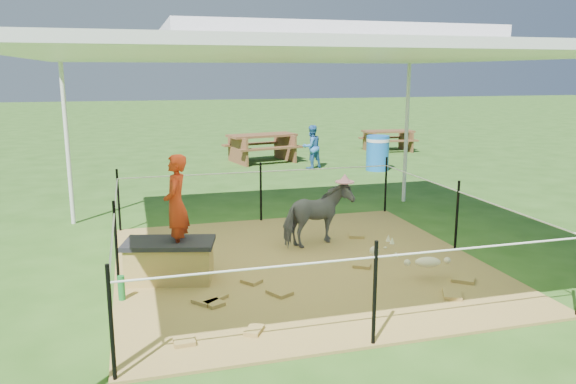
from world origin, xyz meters
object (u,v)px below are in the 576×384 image
object	(u,v)px
distant_person	(312,147)
foal	(428,260)
straw_bale	(170,263)
pony	(318,215)
trash_barrel	(378,153)
picnic_table_near	(262,148)
green_bottle	(121,288)
woman	(176,196)
picnic_table_far	(388,141)

from	to	relation	value
distant_person	foal	bearing A→B (deg)	64.00
straw_bale	distant_person	world-z (taller)	distant_person
straw_bale	pony	size ratio (longest dim) A/B	0.94
trash_barrel	distant_person	bearing A→B (deg)	154.03
pony	picnic_table_near	bearing A→B (deg)	-28.34
green_bottle	distant_person	bearing A→B (deg)	58.75
green_bottle	trash_barrel	world-z (taller)	trash_barrel
woman	green_bottle	xyz separation A→B (m)	(-0.65, -0.45, -0.88)
green_bottle	distant_person	xyz separation A→B (m)	(4.68, 7.70, 0.39)
straw_bale	picnic_table_far	bearing A→B (deg)	52.42
picnic_table_near	distant_person	xyz separation A→B (m)	(0.99, -1.38, 0.17)
straw_bale	picnic_table_far	size ratio (longest dim) A/B	0.62
picnic_table_near	picnic_table_far	world-z (taller)	picnic_table_near
straw_bale	pony	world-z (taller)	pony
green_bottle	pony	xyz separation A→B (m)	(2.67, 1.28, 0.30)
picnic_table_near	green_bottle	bearing A→B (deg)	-123.93
straw_bale	woman	xyz separation A→B (m)	(0.10, 0.00, 0.80)
green_bottle	picnic_table_far	world-z (taller)	picnic_table_far
picnic_table_far	distant_person	distance (m)	4.13
trash_barrel	distant_person	distance (m)	1.69
picnic_table_far	distant_person	bearing A→B (deg)	-139.63
woman	picnic_table_far	size ratio (longest dim) A/B	0.74
picnic_table_near	picnic_table_far	bearing A→B (deg)	1.77
trash_barrel	picnic_table_near	bearing A→B (deg)	139.76
pony	trash_barrel	size ratio (longest dim) A/B	1.17
green_bottle	distant_person	size ratio (longest dim) A/B	0.24
picnic_table_near	distant_person	size ratio (longest dim) A/B	1.66
picnic_table_near	woman	bearing A→B (deg)	-121.21
distant_person	trash_barrel	bearing A→B (deg)	136.39
green_bottle	foal	bearing A→B (deg)	-5.66
straw_bale	picnic_table_near	size ratio (longest dim) A/B	0.52
foal	distant_person	bearing A→B (deg)	95.42
foal	picnic_table_near	size ratio (longest dim) A/B	0.47
pony	distant_person	xyz separation A→B (m)	(2.01, 6.42, 0.09)
trash_barrel	distant_person	xyz separation A→B (m)	(-1.52, 0.74, 0.12)
green_bottle	trash_barrel	size ratio (longest dim) A/B	0.31
foal	distant_person	distance (m)	8.14
green_bottle	pony	distance (m)	2.98
woman	pony	distance (m)	2.26
straw_bale	woman	bearing A→B (deg)	0.00
woman	pony	size ratio (longest dim) A/B	1.13
green_bottle	foal	world-z (taller)	foal
trash_barrel	picnic_table_far	bearing A→B (deg)	60.29
trash_barrel	picnic_table_near	xyz separation A→B (m)	(-2.51, 2.12, -0.05)
pony	trash_barrel	distance (m)	6.69
picnic_table_near	trash_barrel	bearing A→B (deg)	-52.10
distant_person	picnic_table_far	bearing A→B (deg)	-161.47
green_bottle	pony	bearing A→B (deg)	25.73
picnic_table_far	straw_bale	bearing A→B (deg)	-123.37
woman	green_bottle	world-z (taller)	woman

